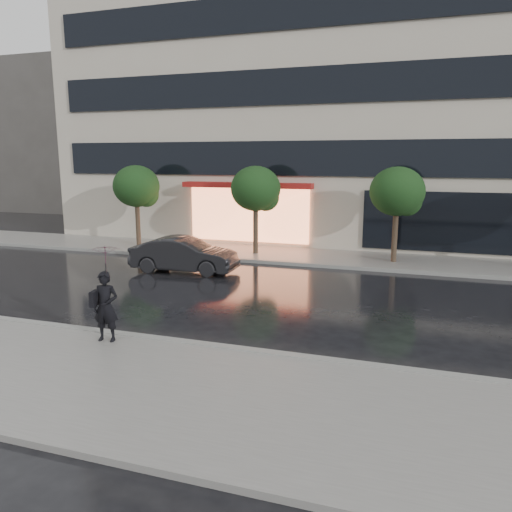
% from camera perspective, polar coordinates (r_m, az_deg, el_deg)
% --- Properties ---
extents(ground, '(120.00, 120.00, 0.00)m').
position_cam_1_polar(ground, '(12.38, -1.56, -9.25)').
color(ground, black).
rests_on(ground, ground).
extents(sidewalk_near, '(60.00, 4.50, 0.12)m').
position_cam_1_polar(sidewalk_near, '(9.62, -8.43, -15.23)').
color(sidewalk_near, slate).
rests_on(sidewalk_near, ground).
extents(sidewalk_far, '(60.00, 3.50, 0.12)m').
position_cam_1_polar(sidewalk_far, '(21.94, 7.61, -0.15)').
color(sidewalk_far, slate).
rests_on(sidewalk_far, ground).
extents(curb_near, '(60.00, 0.25, 0.14)m').
position_cam_1_polar(curb_near, '(11.48, -3.30, -10.56)').
color(curb_near, gray).
rests_on(curb_near, ground).
extents(curb_far, '(60.00, 0.25, 0.14)m').
position_cam_1_polar(curb_far, '(20.26, 6.67, -1.04)').
color(curb_far, gray).
rests_on(curb_far, ground).
extents(office_building, '(30.00, 12.76, 18.00)m').
position_cam_1_polar(office_building, '(29.52, 11.12, 20.07)').
color(office_building, '#BFB6A2').
rests_on(office_building, ground).
extents(bg_building_left, '(14.00, 10.00, 12.00)m').
position_cam_1_polar(bg_building_left, '(48.86, -23.03, 12.24)').
color(bg_building_left, '#59544F').
rests_on(bg_building_left, ground).
extents(tree_far_west, '(2.20, 2.20, 3.99)m').
position_cam_1_polar(tree_far_west, '(24.64, -13.36, 7.60)').
color(tree_far_west, '#33261C').
rests_on(tree_far_west, ground).
extents(tree_mid_west, '(2.20, 2.20, 3.99)m').
position_cam_1_polar(tree_mid_west, '(22.09, 0.13, 7.52)').
color(tree_mid_west, '#33261C').
rests_on(tree_mid_west, ground).
extents(tree_mid_east, '(2.20, 2.20, 3.99)m').
position_cam_1_polar(tree_mid_east, '(21.00, 15.99, 6.91)').
color(tree_mid_east, '#33261C').
rests_on(tree_mid_east, ground).
extents(parked_car, '(4.15, 1.65, 1.34)m').
position_cam_1_polar(parked_car, '(19.28, -8.21, 0.13)').
color(parked_car, black).
rests_on(parked_car, ground).
extents(pedestrian_with_umbrella, '(0.98, 0.99, 2.26)m').
position_cam_1_polar(pedestrian_with_umbrella, '(11.91, -16.84, -2.72)').
color(pedestrian_with_umbrella, black).
rests_on(pedestrian_with_umbrella, sidewalk_near).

